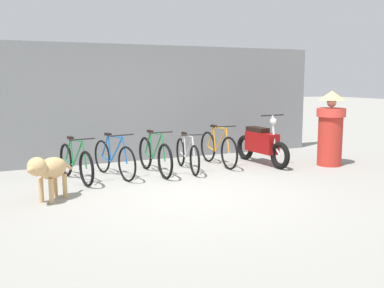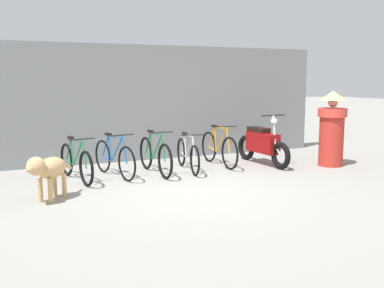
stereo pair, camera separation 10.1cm
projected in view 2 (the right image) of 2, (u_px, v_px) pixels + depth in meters
name	position (u px, v px, depth m)	size (l,w,h in m)	color
ground_plane	(188.00, 192.00, 7.40)	(60.00, 60.00, 0.00)	gray
shop_wall_back	(131.00, 103.00, 10.12)	(9.56, 0.20, 2.61)	slate
bicycle_0	(76.00, 163.00, 8.20)	(0.46, 1.67, 0.83)	black
bicycle_1	(114.00, 158.00, 8.55)	(0.50, 1.63, 0.85)	black
bicycle_2	(155.00, 156.00, 8.80)	(0.46, 1.71, 0.87)	black
bicycle_3	(188.00, 155.00, 9.11)	(0.46, 1.63, 0.79)	black
bicycle_4	(219.00, 149.00, 9.64)	(0.46, 1.66, 0.89)	black
motorcycle	(263.00, 144.00, 9.77)	(0.58, 1.83, 1.11)	black
stray_dog	(48.00, 169.00, 6.81)	(0.81, 0.84, 0.73)	tan
person_in_robes	(332.00, 128.00, 9.55)	(0.77, 0.77, 1.60)	#B72D23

